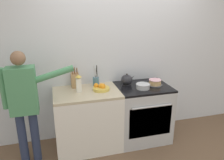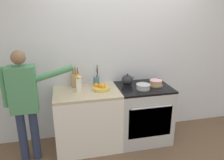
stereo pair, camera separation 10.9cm
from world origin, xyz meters
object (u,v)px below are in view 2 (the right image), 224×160
Objects in this scene: milk_carton at (79,83)px; person_baker at (25,99)px; tea_kettle at (127,80)px; stove_range at (142,113)px; mixing_bowl at (143,87)px; layer_cake at (156,83)px; utensil_crock at (96,81)px; fruit_bowl at (101,87)px; knife_block at (76,80)px.

milk_carton is 0.73m from person_baker.
tea_kettle is 0.88× the size of milk_carton.
person_baker reaches higher than milk_carton.
tea_kettle is (-0.22, 0.13, 0.52)m from stove_range.
mixing_bowl is at bearing 15.10° from person_baker.
stove_range is at bearing 178.42° from layer_cake.
person_baker is (-0.98, -0.35, -0.05)m from utensil_crock.
tea_kettle reaches higher than layer_cake.
fruit_bowl is at bearing -163.89° from tea_kettle.
knife_block is 0.31m from utensil_crock.
mixing_bowl is at bearing -9.88° from fruit_bowl.
person_baker is (-1.02, -0.15, -0.01)m from fruit_bowl.
knife_block is at bearing 168.64° from layer_cake.
tea_kettle is at bearing 24.26° from person_baker.
mixing_bowl is (-0.23, -0.09, -0.00)m from layer_cake.
knife_block is 0.22m from milk_carton.
person_baker is at bearing -175.76° from layer_cake.
utensil_crock is (0.31, -0.02, -0.03)m from knife_block.
tea_kettle is 1.48m from person_baker.
knife_block reaches higher than milk_carton.
tea_kettle is 0.78m from knife_block.
stove_range is 3.65× the size of fruit_bowl.
mixing_bowl is (-0.05, -0.10, 0.48)m from stove_range.
person_baker reaches higher than mixing_bowl.
milk_carton is at bearing 172.83° from mixing_bowl.
fruit_bowl reaches higher than layer_cake.
milk_carton is (-0.31, 0.01, 0.08)m from fruit_bowl.
person_baker is at bearing -178.38° from mixing_bowl.
tea_kettle is at bearing 161.05° from layer_cake.
knife_block is at bearing 166.84° from stove_range.
layer_cake is 0.95× the size of fruit_bowl.
milk_carton reaches higher than stove_range.
utensil_crock is at bearing 170.99° from tea_kettle.
person_baker reaches higher than layer_cake.
milk_carton reaches higher than fruit_bowl.
mixing_bowl is 1.01m from knife_block.
mixing_bowl is 0.61m from fruit_bowl.
milk_carton is at bearing 26.36° from person_baker.
knife_block is 0.20× the size of person_baker.
utensil_crock is at bearing 163.10° from stove_range.
fruit_bowl is at bearing 179.08° from layer_cake.
layer_cake is 0.90m from utensil_crock.
utensil_crock is at bearing -4.52° from knife_block.
stove_range is 0.58m from tea_kettle.
knife_block reaches higher than tea_kettle.
milk_carton is at bearing -82.10° from knife_block.
fruit_bowl is (-0.84, 0.01, -0.00)m from layer_cake.
mixing_bowl is 0.84× the size of milk_carton.
utensil_crock reaches higher than stove_range.
milk_carton is (0.03, -0.21, 0.01)m from knife_block.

